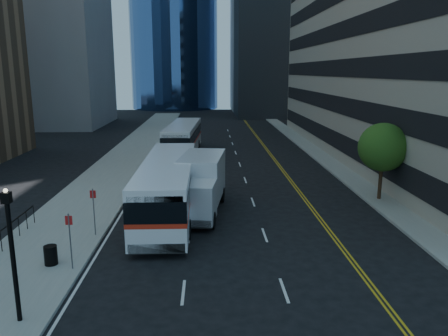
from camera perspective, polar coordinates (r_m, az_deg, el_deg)
name	(u,v)px	position (r m, az deg, el deg)	size (l,w,h in m)	color
ground	(260,250)	(21.67, 4.68, -10.66)	(160.00, 160.00, 0.00)	black
sidewalk_west	(130,155)	(46.25, -12.13, 1.73)	(5.00, 90.00, 0.15)	gray
sidewalk_east	(317,153)	(46.98, 12.01, 1.90)	(2.00, 90.00, 0.15)	gray
midrise_west	(41,11)	(76.69, -22.82, 18.33)	(18.00, 18.00, 35.00)	gray
street_tree	(383,147)	(30.45, 20.05, 2.55)	(3.20, 3.20, 5.10)	#332114
lamp_post	(12,250)	(16.29, -25.94, -9.62)	(0.28, 0.28, 4.56)	black
bus_front	(168,186)	(26.17, -7.30, -2.37)	(2.91, 13.04, 3.36)	white
bus_rear	(183,138)	(45.46, -5.35, 3.92)	(3.50, 12.59, 3.21)	white
box_truck	(200,184)	(26.57, -3.17, -2.12)	(3.40, 7.41, 3.42)	silver
trash_can	(51,255)	(21.07, -21.69, -10.53)	(0.57, 0.57, 0.86)	black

